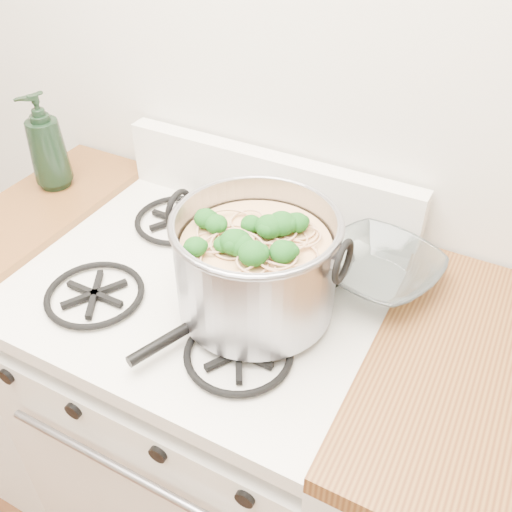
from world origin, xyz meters
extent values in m
plane|color=silver|center=(0.00, 1.60, 1.35)|extent=(3.60, 0.00, 3.60)
cube|color=white|center=(0.00, 1.27, 0.41)|extent=(0.76, 0.65, 0.81)
cube|color=white|center=(0.00, 1.27, 0.88)|extent=(0.76, 0.65, 0.04)
cube|color=black|center=(0.00, 1.27, 0.91)|extent=(0.60, 0.56, 0.02)
cylinder|color=black|center=(-0.28, 0.95, 0.78)|extent=(0.04, 0.03, 0.04)
cylinder|color=black|center=(-0.10, 0.95, 0.78)|extent=(0.04, 0.03, 0.04)
cylinder|color=black|center=(0.10, 0.95, 0.78)|extent=(0.04, 0.03, 0.04)
cylinder|color=black|center=(0.28, 0.95, 0.78)|extent=(0.04, 0.03, 0.04)
cube|color=silver|center=(-0.51, 1.27, 0.44)|extent=(0.25, 0.65, 0.88)
cube|color=#582E15|center=(-0.51, 1.27, 0.90)|extent=(0.25, 0.65, 0.04)
cylinder|color=gray|center=(0.14, 1.23, 1.03)|extent=(0.30, 0.30, 0.20)
torus|color=gray|center=(0.14, 1.23, 1.12)|extent=(0.32, 0.32, 0.01)
torus|color=black|center=(-0.02, 1.23, 1.10)|extent=(0.01, 0.08, 0.08)
torus|color=black|center=(0.31, 1.23, 1.10)|extent=(0.01, 0.08, 0.08)
cylinder|color=tan|center=(0.14, 1.23, 1.00)|extent=(0.28, 0.28, 0.15)
sphere|color=#144C14|center=(0.14, 1.23, 1.10)|extent=(0.04, 0.04, 0.04)
sphere|color=#144C14|center=(0.14, 1.23, 1.10)|extent=(0.04, 0.04, 0.04)
sphere|color=#144C14|center=(0.14, 1.23, 1.10)|extent=(0.04, 0.04, 0.04)
sphere|color=#144C14|center=(0.14, 1.23, 1.10)|extent=(0.04, 0.04, 0.04)
sphere|color=#144C14|center=(0.14, 1.23, 1.10)|extent=(0.04, 0.04, 0.04)
sphere|color=#144C14|center=(0.14, 1.23, 1.10)|extent=(0.04, 0.04, 0.04)
sphere|color=#144C14|center=(0.14, 1.23, 1.10)|extent=(0.04, 0.04, 0.04)
sphere|color=#144C14|center=(0.14, 1.23, 1.10)|extent=(0.04, 0.04, 0.04)
sphere|color=#144C14|center=(0.14, 1.23, 1.10)|extent=(0.04, 0.04, 0.04)
sphere|color=#144C14|center=(0.14, 1.23, 1.10)|extent=(0.04, 0.04, 0.04)
sphere|color=#144C14|center=(0.14, 1.23, 1.10)|extent=(0.04, 0.04, 0.04)
sphere|color=#144C14|center=(0.14, 1.23, 1.10)|extent=(0.04, 0.04, 0.04)
sphere|color=#144C14|center=(0.14, 1.23, 1.10)|extent=(0.04, 0.04, 0.04)
sphere|color=#144C14|center=(0.14, 1.23, 1.10)|extent=(0.04, 0.04, 0.04)
imported|color=white|center=(0.33, 1.42, 0.94)|extent=(0.12, 0.12, 0.02)
imported|color=black|center=(-0.53, 1.39, 1.04)|extent=(0.12, 0.13, 0.25)
camera|label=1|loc=(0.53, 0.51, 1.71)|focal=40.00mm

